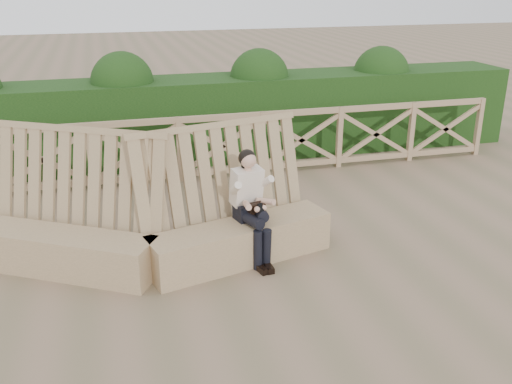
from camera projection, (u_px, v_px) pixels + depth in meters
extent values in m
plane|color=brown|center=(285.00, 273.00, 6.68)|extent=(60.00, 60.00, 0.00)
cube|color=#8B724F|center=(62.00, 252.00, 6.67)|extent=(2.21, 1.60, 0.49)
cube|color=#8B724F|center=(69.00, 198.00, 6.70)|extent=(2.18, 1.56, 1.60)
cube|color=#8B724F|center=(240.00, 242.00, 6.91)|extent=(2.33, 1.05, 0.49)
cube|color=#8B724F|center=(229.00, 191.00, 6.92)|extent=(2.32, 1.01, 1.60)
cube|color=black|center=(249.00, 211.00, 6.93)|extent=(0.37, 0.31, 0.20)
cube|color=beige|center=(247.00, 186.00, 6.86)|extent=(0.41, 0.34, 0.48)
sphere|color=tan|center=(248.00, 160.00, 6.70)|extent=(0.23, 0.23, 0.19)
sphere|color=black|center=(247.00, 158.00, 6.72)|extent=(0.25, 0.25, 0.21)
cylinder|color=black|center=(250.00, 219.00, 6.75)|extent=(0.23, 0.44, 0.14)
cylinder|color=black|center=(260.00, 211.00, 6.80)|extent=(0.23, 0.44, 0.15)
cylinder|color=black|center=(258.00, 250.00, 6.70)|extent=(0.13, 0.13, 0.49)
cylinder|color=black|center=(267.00, 249.00, 6.73)|extent=(0.13, 0.13, 0.49)
cube|color=black|center=(261.00, 269.00, 6.70)|extent=(0.13, 0.23, 0.07)
cube|color=black|center=(269.00, 267.00, 6.73)|extent=(0.13, 0.23, 0.07)
cube|color=black|center=(256.00, 208.00, 6.77)|extent=(0.22, 0.16, 0.13)
cube|color=black|center=(261.00, 209.00, 6.63)|extent=(0.08, 0.09, 0.11)
cube|color=#8C6E51|center=(221.00, 117.00, 9.45)|extent=(10.10, 0.07, 0.10)
cube|color=#8C6E51|center=(222.00, 170.00, 9.79)|extent=(10.10, 0.07, 0.10)
cube|color=black|center=(208.00, 118.00, 10.64)|extent=(12.00, 1.20, 1.50)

